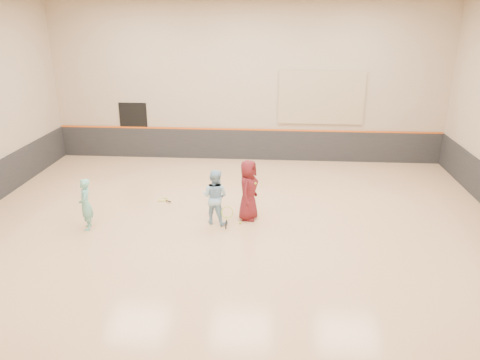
# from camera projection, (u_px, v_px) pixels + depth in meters

# --- Properties ---
(room) EXTENTS (15.04, 12.04, 6.22)m
(room) POSITION_uv_depth(u_px,v_px,m) (234.00, 196.00, 12.77)
(room) COLOR tan
(room) RESTS_ON ground
(wainscot_back) EXTENTS (14.90, 0.04, 1.20)m
(wainscot_back) POSITION_uv_depth(u_px,v_px,m) (247.00, 145.00, 18.44)
(wainscot_back) COLOR #232326
(wainscot_back) RESTS_ON floor
(accent_stripe) EXTENTS (14.90, 0.03, 0.06)m
(accent_stripe) POSITION_uv_depth(u_px,v_px,m) (247.00, 129.00, 18.22)
(accent_stripe) COLOR #D85914
(accent_stripe) RESTS_ON wall_back
(acoustic_panel) EXTENTS (3.20, 0.08, 2.00)m
(acoustic_panel) POSITION_uv_depth(u_px,v_px,m) (321.00, 98.00, 17.57)
(acoustic_panel) COLOR tan
(acoustic_panel) RESTS_ON wall_back
(doorway) EXTENTS (1.10, 0.05, 2.20)m
(doorway) POSITION_uv_depth(u_px,v_px,m) (134.00, 130.00, 18.59)
(doorway) COLOR black
(doorway) RESTS_ON floor
(girl) EXTENTS (0.49, 0.60, 1.43)m
(girl) POSITION_uv_depth(u_px,v_px,m) (86.00, 204.00, 12.50)
(girl) COLOR #6FC0B0
(girl) RESTS_ON floor
(instructor) EXTENTS (0.91, 0.81, 1.56)m
(instructor) POSITION_uv_depth(u_px,v_px,m) (215.00, 197.00, 12.84)
(instructor) COLOR #96C7E8
(instructor) RESTS_ON floor
(young_man) EXTENTS (0.73, 0.95, 1.74)m
(young_man) POSITION_uv_depth(u_px,v_px,m) (248.00, 190.00, 13.08)
(young_man) COLOR maroon
(young_man) RESTS_ON floor
(held_racket) EXTENTS (0.41, 0.41, 0.67)m
(held_racket) POSITION_uv_depth(u_px,v_px,m) (227.00, 212.00, 12.71)
(held_racket) COLOR #9ABD29
(held_racket) RESTS_ON instructor
(spare_racket) EXTENTS (0.71, 0.71, 0.11)m
(spare_racket) POSITION_uv_depth(u_px,v_px,m) (162.00, 198.00, 14.63)
(spare_racket) COLOR #B6D52E
(spare_racket) RESTS_ON floor
(ball_under_racket) EXTENTS (0.07, 0.07, 0.07)m
(ball_under_racket) POSITION_uv_depth(u_px,v_px,m) (240.00, 223.00, 13.01)
(ball_under_racket) COLOR #D0EC37
(ball_under_racket) RESTS_ON floor
(ball_in_hand) EXTENTS (0.07, 0.07, 0.07)m
(ball_in_hand) POSITION_uv_depth(u_px,v_px,m) (255.00, 183.00, 12.81)
(ball_in_hand) COLOR gold
(ball_in_hand) RESTS_ON young_man
(ball_beside_spare) EXTENTS (0.07, 0.07, 0.07)m
(ball_beside_spare) POSITION_uv_depth(u_px,v_px,m) (254.00, 202.00, 14.43)
(ball_beside_spare) COLOR #CEDF34
(ball_beside_spare) RESTS_ON floor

